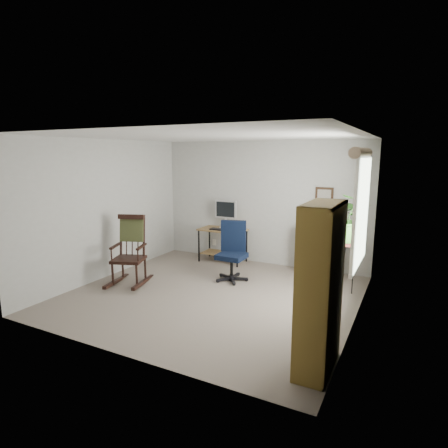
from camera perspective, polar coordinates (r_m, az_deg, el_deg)
The scene contains 18 objects.
floor at distance 5.90m, azimuth -1.81°, elevation -10.71°, with size 4.20×4.00×0.00m, color gray.
ceiling at distance 5.51m, azimuth -1.96°, elevation 13.24°, with size 4.20×4.00×0.00m, color silver.
wall_back at distance 7.37m, azimuth 5.71°, elevation 3.19°, with size 4.20×0.00×2.40m, color #B3B3AE.
wall_front at distance 3.99m, azimuth -16.00°, elevation -3.54°, with size 4.20×0.00×2.40m, color #B3B3AE.
wall_left at distance 6.84m, azimuth -17.45°, elevation 2.17°, with size 0.00×4.00×2.40m, color #B3B3AE.
wall_right at distance 4.93m, azimuth 19.98°, elevation -1.11°, with size 0.00×4.00×2.40m, color #B3B3AE.
window at distance 5.20m, azimuth 20.12°, elevation 1.69°, with size 0.12×1.20×1.50m, color white, non-canonical shape.
desk at distance 7.55m, azimuth -0.20°, elevation -3.26°, with size 0.93×0.51×0.67m, color olive, non-canonical shape.
monitor at distance 7.55m, azimuth 0.29°, elevation 1.51°, with size 0.46×0.16×0.56m, color silver, non-canonical shape.
keyboard at distance 7.37m, azimuth -0.63°, elevation -0.83°, with size 0.40×0.15×0.03m, color black.
office_chair at distance 6.38m, azimuth 1.17°, elevation -4.19°, with size 0.56×0.56×1.03m, color black, non-canonical shape.
rocking_chair at distance 6.39m, azimuth -14.40°, elevation -3.87°, with size 0.61×1.01×1.17m, color black, non-canonical shape.
low_bookshelf at distance 7.00m, azimuth 14.37°, elevation -3.90°, with size 0.82×0.27×0.87m, color olive, non-canonical shape.
tall_bookshelf at distance 3.84m, azimuth 14.40°, elevation -9.52°, with size 0.32×0.74×1.70m, color olive, non-canonical shape.
plant_stand at distance 6.16m, azimuth 18.04°, elevation -5.99°, with size 0.24×0.24×0.89m, color black, non-canonical shape.
spider_plant at distance 5.95m, azimuth 18.66°, elevation 4.32°, with size 1.69×1.88×1.46m, color #326A25.
potted_plant_small at distance 6.85m, azimuth 16.85°, elevation -0.16°, with size 0.13×0.24×0.11m, color #326A25.
framed_picture at distance 6.97m, azimuth 15.01°, elevation 4.11°, with size 0.32×0.04×0.32m, color black, non-canonical shape.
Camera 1 is at (2.68, -4.80, 2.15)m, focal length 30.00 mm.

